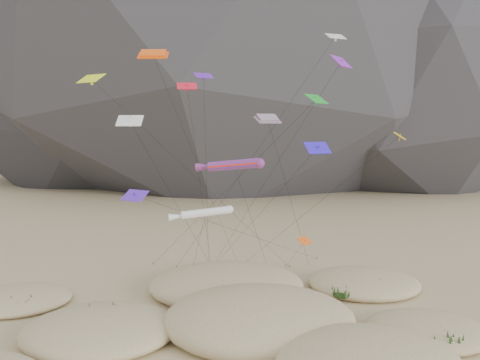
% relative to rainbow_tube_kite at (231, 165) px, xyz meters
% --- Properties ---
extents(dunes, '(47.91, 37.80, 4.19)m').
position_rel_rainbow_tube_kite_xyz_m(dunes, '(-1.14, -7.68, -12.92)').
color(dunes, '#CCB789').
rests_on(dunes, ground).
extents(dune_grass, '(42.42, 27.03, 1.47)m').
position_rel_rainbow_tube_kite_xyz_m(dune_grass, '(-1.44, -9.80, -12.83)').
color(dune_grass, black).
rests_on(dune_grass, ground).
extents(kite_stakes, '(21.36, 5.06, 0.30)m').
position_rel_rainbow_tube_kite_xyz_m(kite_stakes, '(0.77, 11.15, -13.52)').
color(kite_stakes, '#3F2D1E').
rests_on(kite_stakes, ground).
extents(rainbow_tube_kite, '(8.40, 10.30, 14.46)m').
position_rel_rainbow_tube_kite_xyz_m(rainbow_tube_kite, '(0.00, 0.00, 0.00)').
color(rainbow_tube_kite, '#FF291A').
rests_on(rainbow_tube_kite, ground).
extents(white_tube_kite, '(5.95, 12.09, 10.17)m').
position_rel_rainbow_tube_kite_xyz_m(white_tube_kite, '(-2.70, -3.26, -4.11)').
color(white_tube_kite, silver).
rests_on(white_tube_kite, ground).
extents(orange_parafoil, '(10.23, 11.84, 25.04)m').
position_rel_rainbow_tube_kite_xyz_m(orange_parafoil, '(-7.57, 2.21, 10.58)').
color(orange_parafoil, '#E24C0B').
rests_on(orange_parafoil, ground).
extents(multi_parafoil, '(8.11, 14.83, 18.59)m').
position_rel_rainbow_tube_kite_xyz_m(multi_parafoil, '(3.33, -2.60, 4.24)').
color(multi_parafoil, '#F91A3B').
rests_on(multi_parafoil, ground).
extents(delta_kites, '(31.81, 20.79, 27.00)m').
position_rel_rainbow_tube_kite_xyz_m(delta_kites, '(1.41, -0.20, 4.47)').
color(delta_kites, '#D75114').
rests_on(delta_kites, ground).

